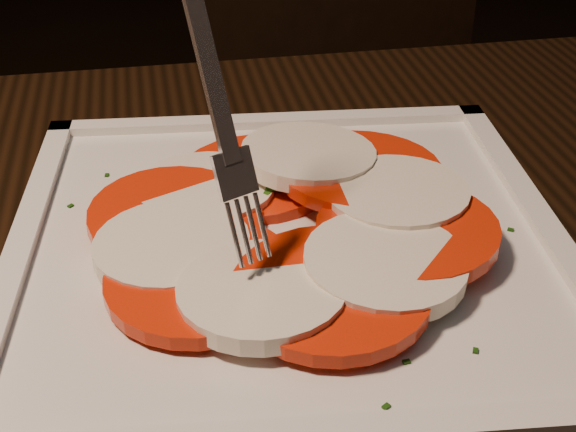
{
  "coord_description": "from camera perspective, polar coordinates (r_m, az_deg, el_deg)",
  "views": [
    {
      "loc": [
        -0.18,
        -0.49,
        1.02
      ],
      "look_at": [
        -0.16,
        -0.11,
        0.78
      ],
      "focal_mm": 50.0,
      "sensor_mm": 36.0,
      "label": 1
    }
  ],
  "objects": [
    {
      "name": "plate",
      "position": [
        0.46,
        -0.0,
        -2.38
      ],
      "size": [
        0.32,
        0.32,
        0.01
      ],
      "primitive_type": "cube",
      "rotation": [
        0.0,
        0.0,
        0.04
      ],
      "color": "white",
      "rests_on": "table"
    },
    {
      "name": "chair",
      "position": [
        1.15,
        6.55,
        7.02
      ],
      "size": [
        0.55,
        0.55,
        0.93
      ],
      "rotation": [
        0.0,
        0.0,
        0.39
      ],
      "color": "black",
      "rests_on": "ground"
    },
    {
      "name": "fork",
      "position": [
        0.39,
        -6.18,
        10.27
      ],
      "size": [
        0.06,
        0.08,
        0.17
      ],
      "primitive_type": null,
      "rotation": [
        0.0,
        0.0,
        0.56
      ],
      "color": "white",
      "rests_on": "caprese_salad"
    },
    {
      "name": "caprese_salad",
      "position": [
        0.45,
        0.01,
        -0.42
      ],
      "size": [
        0.26,
        0.27,
        0.03
      ],
      "color": "red",
      "rests_on": "plate"
    }
  ]
}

